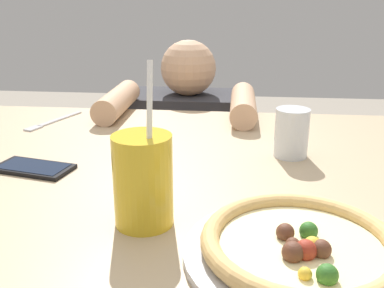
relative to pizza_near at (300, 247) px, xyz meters
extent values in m
cube|color=tan|center=(-0.23, 0.27, -0.04)|extent=(1.19, 0.95, 0.04)
cylinder|color=#89765B|center=(-0.75, 0.66, -0.41)|extent=(0.07, 0.07, 0.71)
cylinder|color=#89765B|center=(0.29, 0.66, -0.41)|extent=(0.07, 0.07, 0.71)
cylinder|color=#B7B7BC|center=(0.00, 0.00, -0.01)|extent=(0.31, 0.31, 0.01)
cylinder|color=beige|center=(0.00, 0.00, 0.00)|extent=(0.21, 0.21, 0.01)
torus|color=tan|center=(0.00, 0.00, 0.01)|extent=(0.26, 0.26, 0.02)
sphere|color=brown|center=(0.02, -0.02, 0.01)|extent=(0.03, 0.03, 0.03)
sphere|color=#2D6623|center=(0.01, 0.02, 0.01)|extent=(0.02, 0.02, 0.02)
sphere|color=brown|center=(-0.01, -0.03, 0.01)|extent=(0.03, 0.03, 0.03)
sphere|color=gold|center=(0.00, -0.07, 0.01)|extent=(0.02, 0.02, 0.02)
sphere|color=gold|center=(0.01, -0.01, 0.01)|extent=(0.02, 0.02, 0.02)
sphere|color=brown|center=(-0.01, -0.01, 0.01)|extent=(0.02, 0.02, 0.02)
sphere|color=#2D6623|center=(0.02, -0.07, 0.01)|extent=(0.03, 0.03, 0.03)
sphere|color=maroon|center=(0.00, -0.03, 0.01)|extent=(0.03, 0.03, 0.03)
sphere|color=brown|center=(-0.02, 0.02, 0.01)|extent=(0.02, 0.02, 0.02)
cylinder|color=gold|center=(-0.22, 0.07, 0.05)|extent=(0.09, 0.09, 0.14)
cylinder|color=white|center=(-0.21, 0.07, 0.16)|extent=(0.01, 0.03, 0.12)
cylinder|color=silver|center=(0.03, 0.39, 0.03)|extent=(0.07, 0.07, 0.10)
cube|color=white|center=(0.03, 0.38, 0.06)|extent=(0.03, 0.03, 0.03)
cube|color=white|center=(0.04, 0.38, 0.06)|extent=(0.03, 0.03, 0.02)
cube|color=silver|center=(-0.57, 0.61, -0.02)|extent=(0.07, 0.15, 0.00)
cube|color=silver|center=(-0.60, 0.52, -0.02)|extent=(0.04, 0.05, 0.00)
cube|color=black|center=(-0.48, 0.26, -0.01)|extent=(0.16, 0.10, 0.01)
cube|color=#192338|center=(-0.48, 0.26, -0.01)|extent=(0.14, 0.09, 0.00)
cylinder|color=#333847|center=(-0.25, 0.93, -0.54)|extent=(0.32, 0.32, 0.45)
cube|color=#2D2D33|center=(-0.25, 0.93, -0.16)|extent=(0.40, 0.22, 0.31)
sphere|color=tan|center=(-0.25, 0.93, 0.08)|extent=(0.18, 0.18, 0.18)
cylinder|color=tan|center=(-0.43, 0.70, 0.02)|extent=(0.07, 0.28, 0.07)
cylinder|color=tan|center=(-0.07, 0.70, 0.02)|extent=(0.07, 0.28, 0.07)
camera|label=1|loc=(-0.09, -0.51, 0.31)|focal=41.63mm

